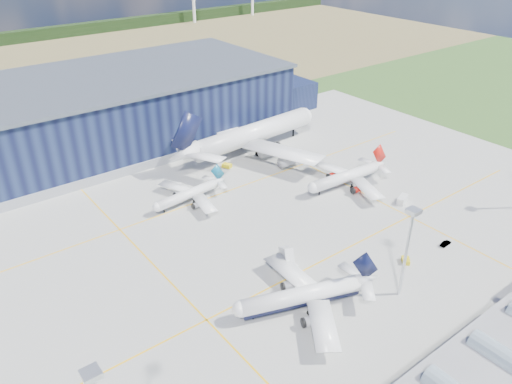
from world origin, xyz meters
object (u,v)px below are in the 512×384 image
Objects in this scene: airliner_navy at (301,288)px; airliner_widebody at (254,123)px; airstair at (286,258)px; gse_tug_c at (227,166)px; gse_cart_b at (176,185)px; airliner_red at (346,172)px; gse_tug_b at (406,261)px; airliner_regional at (187,190)px; light_mast_center at (409,239)px; car_a at (512,303)px; gse_van_a at (403,199)px; hangar at (131,109)px; car_b at (446,243)px.

airliner_navy is 86.70m from airliner_widebody.
airliner_widebody is 11.78× the size of airstair.
gse_tug_c is (27.75, 68.97, -5.05)m from airliner_navy.
airliner_navy reaches higher than gse_cart_b.
airliner_red is 41.87m from gse_tug_b.
airliner_navy is 1.29× the size of airliner_regional.
airliner_navy is 67.60m from gse_cart_b.
gse_tug_c reaches higher than gse_tug_b.
light_mast_center is 0.35× the size of airliner_widebody.
car_a is at bearing -32.72° from airstair.
light_mast_center is at bearing 61.46° from airliner_red.
light_mast_center is 46.30m from gse_van_a.
gse_tug_c is (-22.13, 34.83, -4.79)m from airliner_red.
airliner_widebody reaches higher than airliner_navy.
hangar is at bearing 3.45° from gse_van_a.
light_mast_center is 6.21× the size of car_b.
hangar is at bearing 84.17° from gse_tug_c.
airliner_navy is 6.25× the size of airstair.
gse_tug_b is 0.87× the size of gse_tug_c.
light_mast_center is 31.18m from airstair.
gse_tug_c is 76.81m from car_b.
airliner_red reaches higher than gse_van_a.
airliner_regional is at bearing -139.24° from gse_cart_b.
airliner_regional is at bearing 159.62° from gse_tug_b.
car_b reaches higher than gse_tug_b.
airliner_navy is 7.26× the size of gse_van_a.
car_a is at bearing 156.27° from car_b.
gse_van_a is at bearing 114.24° from airliner_red.
airliner_regional is 74.93m from car_b.
gse_cart_b is (6.35, 67.11, -5.06)m from airliner_navy.
airliner_regional is at bearing 31.85° from car_b.
gse_cart_b is (-43.53, 32.97, -4.80)m from airliner_red.
airstair is (-24.29, 18.00, 1.20)m from gse_tug_b.
airliner_widebody reaches higher than gse_van_a.
gse_tug_b is at bearing -14.53° from airstair.
airliner_red is (49.88, 34.14, -0.27)m from airliner_navy.
hangar is 45.59× the size of gse_cart_b.
airliner_navy is 60.45m from airliner_red.
gse_tug_c is at bearing -53.50° from airliner_red.
gse_tug_c is 97.96m from car_a.
airliner_red is at bearing 149.05° from airliner_regional.
airliner_red is at bearing 0.33° from gse_van_a.
airstair is at bearing -132.14° from gse_tug_c.
airliner_widebody is 20.92× the size of gse_cart_b.
light_mast_center reaches higher than airstair.
airliner_widebody is 44.26m from airliner_regional.
car_a is 24.61m from car_b.
gse_cart_b is 100.76m from car_a.
car_a is (10.71, -97.37, -0.04)m from gse_tug_c.
hangar is at bearing 12.25° from car_b.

